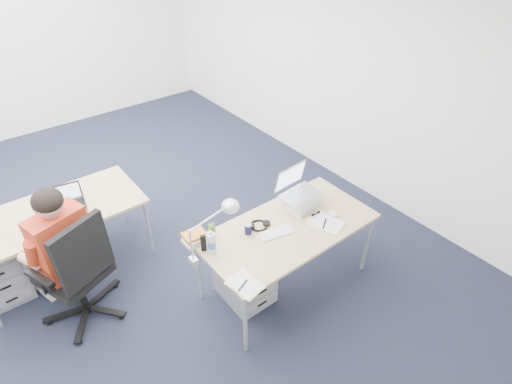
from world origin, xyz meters
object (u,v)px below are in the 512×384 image
(headphones, at_px, (259,225))
(dark_laptop, at_px, (65,199))
(computer_mouse, at_px, (333,214))
(silver_laptop, at_px, (302,190))
(cordless_phone, at_px, (203,243))
(desk_near, at_px, (288,231))
(drawer_pedestal_near, at_px, (245,275))
(drawer_pedestal_far, at_px, (0,271))
(water_bottle, at_px, (211,242))
(seated_person, at_px, (58,250))
(bear_figurine, at_px, (212,230))
(desk_far, at_px, (54,215))
(desk_lamp, at_px, (207,234))
(sunglasses, at_px, (316,214))
(can_koozie, at_px, (248,229))
(book_stack, at_px, (195,237))
(far_cup, at_px, (63,192))
(office_chair, at_px, (82,289))
(wireless_keyboard, at_px, (276,233))

(headphones, xyz_separation_m, dark_laptop, (-1.27, 1.31, 0.10))
(headphones, bearing_deg, computer_mouse, -3.59)
(silver_laptop, xyz_separation_m, cordless_phone, (-1.04, 0.07, -0.12))
(desk_near, bearing_deg, headphones, 139.94)
(drawer_pedestal_near, xyz_separation_m, drawer_pedestal_far, (-1.79, 1.45, 0.00))
(desk_near, height_order, water_bottle, water_bottle)
(seated_person, height_order, dark_laptop, seated_person)
(silver_laptop, height_order, bear_figurine, silver_laptop)
(computer_mouse, distance_m, cordless_phone, 1.24)
(drawer_pedestal_near, distance_m, computer_mouse, 1.00)
(desk_far, relative_size, desk_lamp, 3.32)
(water_bottle, xyz_separation_m, dark_laptop, (-0.76, 1.33, 0.01))
(dark_laptop, bearing_deg, sunglasses, -30.48)
(sunglasses, distance_m, dark_laptop, 2.34)
(headphones, bearing_deg, desk_far, 157.05)
(bear_figurine, xyz_separation_m, sunglasses, (0.91, -0.35, -0.06))
(bear_figurine, bearing_deg, headphones, -40.48)
(can_koozie, xyz_separation_m, bear_figurine, (-0.27, 0.16, 0.02))
(book_stack, distance_m, desk_lamp, 0.29)
(can_koozie, relative_size, water_bottle, 0.47)
(desk_near, relative_size, far_cup, 16.32)
(silver_laptop, height_order, water_bottle, silver_laptop)
(office_chair, height_order, drawer_pedestal_far, office_chair)
(sunglasses, bearing_deg, book_stack, 162.54)
(desk_far, xyz_separation_m, bear_figurine, (0.99, -1.22, 0.12))
(desk_far, xyz_separation_m, computer_mouse, (2.03, -1.67, 0.07))
(desk_far, relative_size, drawer_pedestal_far, 2.91)
(dark_laptop, relative_size, far_cup, 3.31)
(desk_far, bearing_deg, can_koozie, -47.54)
(desk_near, xyz_separation_m, wireless_keyboard, (-0.14, 0.00, 0.05))
(office_chair, distance_m, silver_laptop, 2.15)
(wireless_keyboard, xyz_separation_m, sunglasses, (0.45, -0.04, 0.01))
(can_koozie, bearing_deg, wireless_keyboard, -39.22)
(desk_far, height_order, silver_laptop, silver_laptop)
(sunglasses, xyz_separation_m, far_cup, (-1.75, 1.74, 0.04))
(wireless_keyboard, bearing_deg, far_cup, 141.08)
(drawer_pedestal_near, distance_m, far_cup, 1.95)
(can_koozie, bearing_deg, office_chair, 152.98)
(bear_figurine, relative_size, far_cup, 1.47)
(dark_laptop, bearing_deg, wireless_keyboard, -38.20)
(drawer_pedestal_near, bearing_deg, wireless_keyboard, -24.67)
(drawer_pedestal_far, distance_m, sunglasses, 3.02)
(desk_near, distance_m, headphones, 0.27)
(dark_laptop, bearing_deg, desk_near, -35.36)
(desk_far, distance_m, can_koozie, 1.87)
(drawer_pedestal_far, distance_m, can_koozie, 2.40)
(book_stack, height_order, sunglasses, book_stack)
(water_bottle, distance_m, dark_laptop, 1.53)
(cordless_phone, bearing_deg, far_cup, 132.26)
(water_bottle, bearing_deg, computer_mouse, -14.06)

